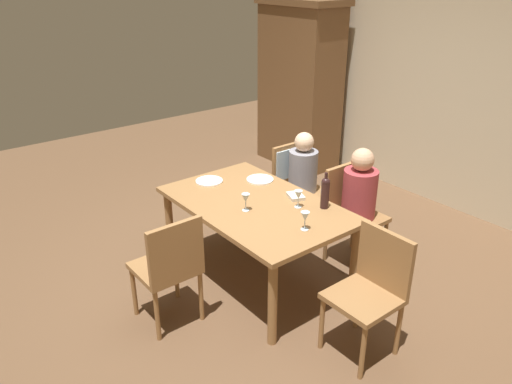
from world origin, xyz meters
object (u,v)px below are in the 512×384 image
object	(u,v)px
dining_table	(256,212)
wine_glass_centre	(298,195)
armoire_cabinet	(300,85)
chair_right_end	(372,285)
chair_far_right	(350,208)
chair_far_left	(294,176)
wine_bottle_tall_green	(325,192)
chair_near	(170,264)
dinner_plate_host	(209,181)
wine_glass_near_left	(246,199)
dinner_plate_guest_left	(260,179)
person_man_bearded	(305,177)
person_woman_host	(361,200)
wine_glass_near_right	(305,217)

from	to	relation	value
dining_table	wine_glass_centre	bearing A→B (deg)	38.39
armoire_cabinet	chair_right_end	bearing A→B (deg)	-34.96
chair_far_right	chair_far_left	world-z (taller)	same
armoire_cabinet	wine_bottle_tall_green	distance (m)	3.00
armoire_cabinet	chair_near	distance (m)	3.76
wine_bottle_tall_green	wine_glass_centre	world-z (taller)	wine_bottle_tall_green
dining_table	chair_right_end	bearing A→B (deg)	4.19
wine_bottle_tall_green	dinner_plate_host	world-z (taller)	wine_bottle_tall_green
chair_far_left	chair_near	xyz separation A→B (m)	(0.58, -1.77, -0.06)
chair_far_left	wine_glass_centre	distance (m)	1.05
chair_far_left	wine_glass_near_left	world-z (taller)	chair_far_left
wine_bottle_tall_green	dinner_plate_host	distance (m)	1.13
wine_bottle_tall_green	dinner_plate_guest_left	size ratio (longest dim) A/B	1.24
chair_right_end	wine_glass_centre	size ratio (longest dim) A/B	6.17
dining_table	wine_glass_centre	distance (m)	0.40
chair_far_right	chair_right_end	distance (m)	1.21
chair_near	person_man_bearded	size ratio (longest dim) A/B	0.84
dinner_plate_host	person_man_bearded	bearing A→B (deg)	73.65
dinner_plate_guest_left	chair_right_end	bearing A→B (deg)	-8.86
wine_glass_near_left	wine_glass_centre	size ratio (longest dim) A/B	1.00
armoire_cabinet	dinner_plate_guest_left	distance (m)	2.50
dinner_plate_host	person_woman_host	bearing A→B (deg)	43.20
wine_glass_near_left	wine_glass_near_right	distance (m)	0.55
wine_bottle_tall_green	person_woman_host	bearing A→B (deg)	93.19
wine_glass_near_left	dinner_plate_guest_left	world-z (taller)	wine_glass_near_left
wine_glass_centre	person_man_bearded	bearing A→B (deg)	132.87
chair_far_right	chair_near	world-z (taller)	same
dining_table	wine_glass_near_left	size ratio (longest dim) A/B	10.88
armoire_cabinet	chair_near	world-z (taller)	armoire_cabinet
chair_far_left	wine_glass_near_left	xyz separation A→B (m)	(0.55, -1.04, 0.25)
chair_near	dinner_plate_guest_left	bearing A→B (deg)	20.01
chair_far_left	armoire_cabinet	bearing A→B (deg)	-133.94
chair_near	person_woman_host	bearing A→B (deg)	-9.72
armoire_cabinet	wine_bottle_tall_green	bearing A→B (deg)	-38.79
chair_right_end	person_woman_host	distance (m)	1.14
wine_glass_near_left	person_woman_host	bearing A→B (deg)	72.36
armoire_cabinet	wine_glass_near_right	size ratio (longest dim) A/B	14.63
person_man_bearded	dining_table	bearing A→B (deg)	20.97
wine_glass_near_right	chair_near	bearing A→B (deg)	-119.64
chair_far_left	wine_glass_near_left	distance (m)	1.20
armoire_cabinet	chair_far_left	world-z (taller)	armoire_cabinet
chair_far_right	wine_glass_centre	size ratio (longest dim) A/B	6.17
armoire_cabinet	chair_far_right	bearing A→B (deg)	-32.05
wine_glass_near_left	dinner_plate_guest_left	distance (m)	0.64
armoire_cabinet	dining_table	size ratio (longest dim) A/B	1.35
chair_far_left	chair_near	distance (m)	1.86
wine_glass_near_left	chair_near	bearing A→B (deg)	-87.89
armoire_cabinet	chair_right_end	size ratio (longest dim) A/B	2.37
chair_right_end	chair_far_left	bearing A→B (deg)	-25.42
chair_near	person_man_bearded	distance (m)	1.82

